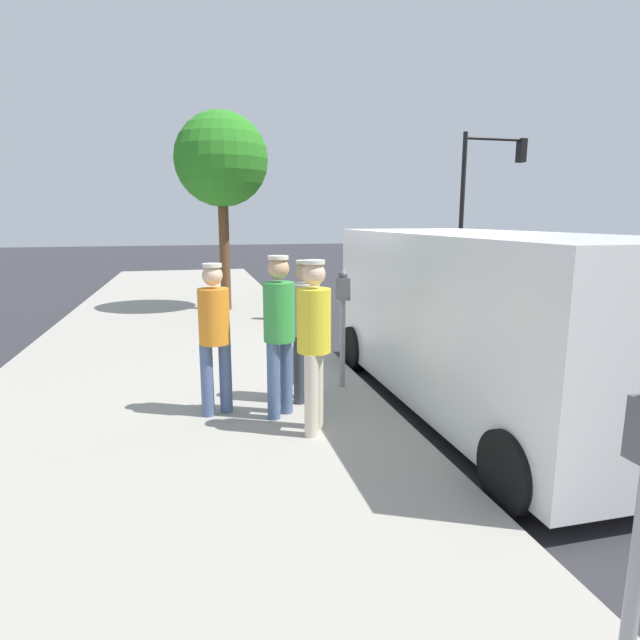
% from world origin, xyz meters
% --- Properties ---
extents(ground_plane, '(80.00, 80.00, 0.00)m').
position_xyz_m(ground_plane, '(0.00, 0.00, 0.00)').
color(ground_plane, '#2D2D33').
extents(sidewalk_slab, '(5.00, 32.00, 0.15)m').
position_xyz_m(sidewalk_slab, '(3.50, 0.00, 0.07)').
color(sidewalk_slab, '#9E998E').
rests_on(sidewalk_slab, ground).
extents(parking_meter_near, '(0.14, 0.18, 1.52)m').
position_xyz_m(parking_meter_near, '(1.35, 0.52, 1.18)').
color(parking_meter_near, gray).
rests_on(parking_meter_near, sidewalk_slab).
extents(pedestrian_in_yellow, '(0.34, 0.34, 1.77)m').
position_xyz_m(pedestrian_in_yellow, '(2.05, 1.87, 1.17)').
color(pedestrian_in_yellow, beige).
rests_on(pedestrian_in_yellow, sidewalk_slab).
extents(pedestrian_in_green, '(0.34, 0.34, 1.78)m').
position_xyz_m(pedestrian_in_green, '(2.31, 1.34, 1.18)').
color(pedestrian_in_green, '#4C608C').
rests_on(pedestrian_in_green, sidewalk_slab).
extents(pedestrian_in_gray, '(0.34, 0.34, 1.69)m').
position_xyz_m(pedestrian_in_gray, '(1.93, 0.93, 1.12)').
color(pedestrian_in_gray, '#383D47').
rests_on(pedestrian_in_gray, sidewalk_slab).
extents(pedestrian_in_orange, '(0.35, 0.34, 1.69)m').
position_xyz_m(pedestrian_in_orange, '(2.99, 1.11, 1.12)').
color(pedestrian_in_orange, '#4C608C').
rests_on(pedestrian_in_orange, sidewalk_slab).
extents(parked_van, '(2.13, 5.20, 2.15)m').
position_xyz_m(parked_van, '(-0.15, 1.38, 1.15)').
color(parked_van, white).
rests_on(parked_van, ground).
extents(traffic_light_corner, '(2.48, 0.42, 5.20)m').
position_xyz_m(traffic_light_corner, '(-6.92, -10.07, 3.52)').
color(traffic_light_corner, black).
rests_on(traffic_light_corner, ground).
extents(street_tree, '(2.14, 2.14, 4.56)m').
position_xyz_m(street_tree, '(2.42, -5.79, 3.61)').
color(street_tree, brown).
rests_on(street_tree, sidewalk_slab).
extents(fire_hydrant, '(0.24, 0.24, 0.86)m').
position_xyz_m(fire_hydrant, '(1.45, -4.24, 0.57)').
color(fire_hydrant, red).
rests_on(fire_hydrant, sidewalk_slab).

